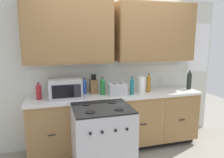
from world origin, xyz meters
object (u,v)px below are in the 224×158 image
microwave (65,89)px  bottle_red (39,91)px  bottle_dark (189,80)px  bottle_blue (84,86)px  paper_towel_roll (142,85)px  toaster (117,89)px  stove_range (102,141)px  bottle_teal (132,86)px  bottle_green (103,86)px  knife_block (94,86)px  bottle_amber (149,83)px

microwave → bottle_red: size_ratio=1.90×
bottle_dark → bottle_blue: bottle_dark is taller
bottle_red → bottle_dark: bearing=-0.8°
paper_towel_roll → toaster: bearing=-173.2°
stove_range → toaster: toaster is taller
microwave → toaster: 0.79m
bottle_teal → bottle_green: bottle_teal is taller
microwave → paper_towel_roll: size_ratio=1.85×
paper_towel_roll → bottle_dark: bottle_dark is taller
stove_range → bottle_dark: size_ratio=2.89×
microwave → bottle_teal: (1.03, -0.10, 0.00)m
bottle_teal → bottle_red: size_ratio=1.15×
stove_range → microwave: microwave is taller
bottle_blue → bottle_green: size_ratio=0.91×
microwave → bottle_blue: (0.31, 0.16, -0.01)m
knife_block → bottle_dark: (1.67, -0.18, 0.05)m
bottle_amber → microwave: bearing=178.6°
paper_towel_roll → bottle_green: bearing=174.5°
bottle_amber → bottle_dark: bearing=0.8°
paper_towel_roll → bottle_red: bearing=178.3°
bottle_red → bottle_green: 0.96m
bottle_red → toaster: bearing=-4.9°
stove_range → bottle_dark: bottle_dark is taller
stove_range → bottle_blue: bottle_blue is taller
bottle_red → bottle_blue: 0.70m
stove_range → bottle_teal: bearing=40.4°
bottle_amber → bottle_blue: (-1.03, 0.19, -0.03)m
bottle_blue → bottle_red: bearing=-168.1°
bottle_dark → bottle_teal: size_ratio=1.13×
bottle_teal → microwave: bearing=174.6°
stove_range → bottle_green: 0.89m
bottle_teal → bottle_blue: bearing=160.5°
bottle_amber → bottle_green: bottle_amber is taller
paper_towel_roll → bottle_green: size_ratio=0.92×
knife_block → stove_range: bearing=-93.2°
toaster → bottle_dark: (1.34, 0.06, 0.06)m
toaster → bottle_red: 1.17m
stove_range → bottle_amber: bearing=32.1°
knife_block → bottle_blue: knife_block is taller
paper_towel_roll → bottle_blue: bearing=168.1°
bottle_red → bottle_blue: size_ratio=0.97×
stove_range → bottle_red: 1.17m
bottle_green → bottle_blue: bearing=154.2°
toaster → bottle_blue: 0.54m
bottle_amber → bottle_red: bearing=178.5°
bottle_green → stove_range: bearing=-104.2°
toaster → bottle_amber: bearing=5.5°
stove_range → bottle_blue: bearing=97.9°
bottle_dark → bottle_red: bearing=179.2°
toaster → bottle_green: size_ratio=0.99×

